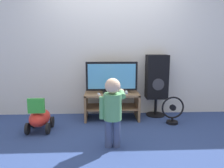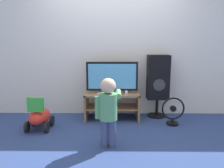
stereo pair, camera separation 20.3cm
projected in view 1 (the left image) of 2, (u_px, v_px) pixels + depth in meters
ground_plane at (112, 123)px, 3.67m from camera, size 16.00×16.00×0.00m
wall_back at (111, 45)px, 3.99m from camera, size 10.00×0.06×2.60m
tv_stand at (112, 102)px, 3.85m from camera, size 0.94×0.48×0.47m
television at (112, 78)px, 3.80m from camera, size 0.90×0.20×0.54m
game_console at (126, 92)px, 3.78m from camera, size 0.04×0.19×0.05m
remote_primary at (99, 94)px, 3.67m from camera, size 0.06×0.13×0.03m
child at (113, 107)px, 2.74m from camera, size 0.34×0.50×0.90m
speaker_tower at (157, 78)px, 3.95m from camera, size 0.38×0.34×1.12m
floor_fan at (173, 111)px, 3.61m from camera, size 0.38×0.19×0.46m
ride_on_toy at (40, 118)px, 3.31m from camera, size 0.34×0.50×0.54m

